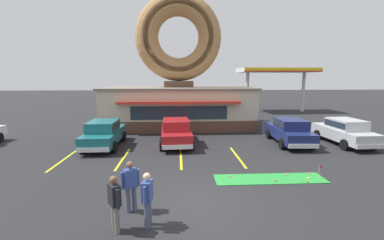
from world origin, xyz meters
name	(u,v)px	position (x,y,z in m)	size (l,w,h in m)	color
ground_plane	(195,204)	(0.00, 0.00, 0.00)	(160.00, 160.00, 0.00)	#232326
donut_shop_building	(179,83)	(-0.43, 13.94, 3.74)	(12.30, 6.75, 10.96)	brown
putting_mat	(270,179)	(3.24, 1.92, 0.01)	(4.54, 1.13, 0.03)	green
mini_donut_near_left	(275,181)	(3.37, 1.64, 0.05)	(0.13, 0.13, 0.04)	brown
mini_donut_near_right	(309,173)	(5.12, 2.33, 0.05)	(0.13, 0.13, 0.04)	#D17F47
mini_donut_mid_left	(287,174)	(4.12, 2.28, 0.05)	(0.13, 0.13, 0.04)	#D8667F
mini_donut_mid_centre	(307,182)	(4.59, 1.47, 0.05)	(0.13, 0.13, 0.04)	brown
mini_donut_mid_right	(308,178)	(4.84, 1.84, 0.05)	(0.13, 0.13, 0.04)	#E5C666
mini_donut_far_left	(230,176)	(1.62, 2.20, 0.05)	(0.13, 0.13, 0.04)	#D8667F
golf_ball	(260,180)	(2.78, 1.78, 0.05)	(0.04, 0.04, 0.04)	white
putting_flag_pin	(320,169)	(5.30, 1.83, 0.44)	(0.13, 0.01, 0.55)	silver
car_red	(176,131)	(-0.66, 7.75, 0.87)	(2.13, 4.63, 1.60)	maroon
car_teal	(104,133)	(-4.99, 7.43, 0.87)	(2.02, 4.58, 1.60)	#196066
car_silver	(345,131)	(9.90, 7.25, 0.87)	(2.10, 4.62, 1.60)	#B2B5BA
car_navy	(290,130)	(6.51, 7.55, 0.87)	(2.19, 4.66, 1.60)	navy
pedestrian_blue_sweater_man	(115,201)	(-2.23, -1.44, 0.88)	(0.41, 0.51, 1.59)	slate
pedestrian_hooded_kid	(147,197)	(-1.39, -1.24, 0.87)	(0.30, 0.59, 1.58)	#474C66
pedestrian_leather_jacket_man	(131,184)	(-2.00, -0.38, 0.90)	(0.53, 0.39, 1.63)	#474C66
trash_bin	(266,127)	(6.06, 10.53, 0.50)	(0.57, 0.57, 0.97)	#232833
gas_station_canopy	(276,72)	(11.43, 23.01, 4.86)	(9.00, 4.46, 5.30)	silver
parking_stripe_far_left	(64,160)	(-6.39, 5.00, 0.00)	(0.12, 3.60, 0.01)	yellow
parking_stripe_left	(123,159)	(-3.39, 5.00, 0.00)	(0.12, 3.60, 0.01)	yellow
parking_stripe_mid_left	(181,158)	(-0.39, 5.00, 0.00)	(0.12, 3.60, 0.01)	yellow
parking_stripe_centre	(237,157)	(2.61, 5.00, 0.00)	(0.12, 3.60, 0.01)	yellow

